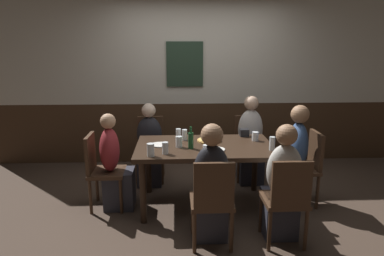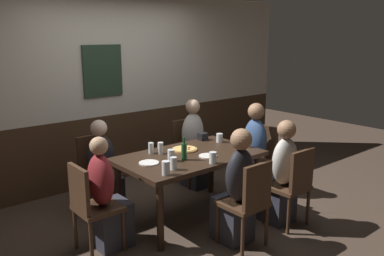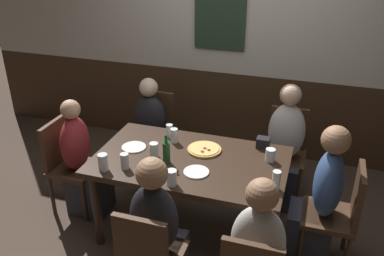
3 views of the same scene
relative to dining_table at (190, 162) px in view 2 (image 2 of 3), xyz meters
name	(u,v)px [view 2 (image 2 of 3)]	position (x,y,z in m)	size (l,w,h in m)	color
ground_plane	(190,216)	(0.00, 0.00, -0.66)	(12.00, 12.00, 0.00)	#423328
wall_back	(113,89)	(0.00, 1.65, 0.64)	(6.40, 0.13, 2.60)	#3D2819
dining_table	(190,162)	(0.00, 0.00, 0.00)	(1.57, 0.94, 0.74)	black
chair_head_east	(260,155)	(1.20, 0.00, -0.16)	(0.40, 0.40, 0.88)	#422B1C
chair_left_far	(97,169)	(-0.69, 0.89, -0.16)	(0.40, 0.40, 0.88)	#422B1C
chair_head_west	(91,204)	(-1.20, 0.00, -0.16)	(0.40, 0.40, 0.88)	#422B1C
chair_right_near	(293,183)	(0.69, -0.89, -0.16)	(0.40, 0.40, 0.88)	#422B1C
chair_mid_near	(249,200)	(0.00, -0.89, -0.16)	(0.40, 0.40, 0.88)	#422B1C
chair_right_far	(187,148)	(0.69, 0.89, -0.16)	(0.40, 0.40, 0.88)	#422B1C
person_head_east	(252,156)	(1.04, 0.00, -0.14)	(0.37, 0.34, 1.20)	#2D2D38
person_left_far	(103,175)	(-0.69, 0.72, -0.20)	(0.34, 0.37, 1.10)	#2D2D38
person_head_west	(106,202)	(-1.04, 0.00, -0.19)	(0.37, 0.34, 1.12)	#2D2D38
person_right_near	(280,179)	(0.69, -0.72, -0.17)	(0.34, 0.37, 1.16)	#2D2D38
person_mid_near	(236,194)	(0.00, -0.73, -0.16)	(0.34, 0.37, 1.17)	#2D2D38
person_right_far	(195,150)	(0.69, 0.73, -0.15)	(0.34, 0.37, 1.19)	#2D2D38
pizza	(185,149)	(0.07, 0.17, 0.09)	(0.29, 0.29, 0.03)	tan
pint_glass_pale	(219,138)	(0.62, 0.17, 0.13)	(0.08, 0.08, 0.11)	silver
beer_glass_half	(249,142)	(0.72, -0.22, 0.15)	(0.06, 0.06, 0.15)	silver
beer_glass_tall	(213,159)	(-0.01, -0.39, 0.13)	(0.08, 0.08, 0.12)	silver
tumbler_short	(161,148)	(-0.23, 0.23, 0.14)	(0.06, 0.06, 0.13)	silver
pint_glass_amber	(171,156)	(-0.30, -0.05, 0.14)	(0.07, 0.07, 0.12)	silver
pint_glass_stout	(151,149)	(-0.30, 0.31, 0.14)	(0.06, 0.06, 0.12)	silver
highball_clear	(166,169)	(-0.59, -0.37, 0.14)	(0.08, 0.08, 0.14)	silver
tumbler_water	(174,164)	(-0.44, -0.29, 0.14)	(0.07, 0.07, 0.13)	silver
beer_bottle_green	(184,151)	(-0.16, -0.11, 0.18)	(0.06, 0.06, 0.25)	#194723
plate_white_large	(149,163)	(-0.52, 0.03, 0.09)	(0.21, 0.21, 0.01)	white
plate_white_small	(208,156)	(0.11, -0.18, 0.09)	(0.20, 0.20, 0.01)	white
condiment_caddy	(203,136)	(0.53, 0.38, 0.13)	(0.11, 0.09, 0.09)	black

